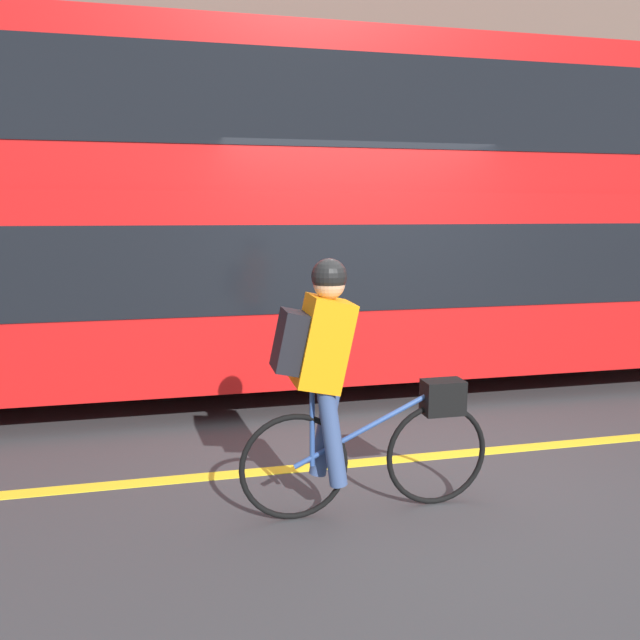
{
  "coord_description": "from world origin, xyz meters",
  "views": [
    {
      "loc": [
        -1.65,
        -4.29,
        1.88
      ],
      "look_at": [
        -0.52,
        0.67,
        1.0
      ],
      "focal_mm": 35.0,
      "sensor_mm": 36.0,
      "label": 1
    }
  ],
  "objects_px": {
    "cyclist_on_bike": "(341,380)",
    "trash_bin": "(59,305)",
    "street_sign_post": "(90,233)",
    "bus": "(287,207)"
  },
  "relations": [
    {
      "from": "cyclist_on_bike",
      "to": "trash_bin",
      "type": "height_order",
      "value": "cyclist_on_bike"
    },
    {
      "from": "street_sign_post",
      "to": "bus",
      "type": "bearing_deg",
      "value": -52.31
    },
    {
      "from": "bus",
      "to": "cyclist_on_bike",
      "type": "height_order",
      "value": "bus"
    },
    {
      "from": "bus",
      "to": "trash_bin",
      "type": "relative_size",
      "value": 14.07
    },
    {
      "from": "bus",
      "to": "street_sign_post",
      "type": "xyz_separation_m",
      "value": [
        -2.41,
        3.12,
        -0.35
      ]
    },
    {
      "from": "cyclist_on_bike",
      "to": "trash_bin",
      "type": "relative_size",
      "value": 2.0
    },
    {
      "from": "bus",
      "to": "cyclist_on_bike",
      "type": "xyz_separation_m",
      "value": [
        -0.22,
        -3.13,
        -1.07
      ]
    },
    {
      "from": "bus",
      "to": "cyclist_on_bike",
      "type": "relative_size",
      "value": 7.02
    },
    {
      "from": "trash_bin",
      "to": "cyclist_on_bike",
      "type": "bearing_deg",
      "value": -66.68
    },
    {
      "from": "trash_bin",
      "to": "street_sign_post",
      "type": "bearing_deg",
      "value": -0.67
    }
  ]
}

